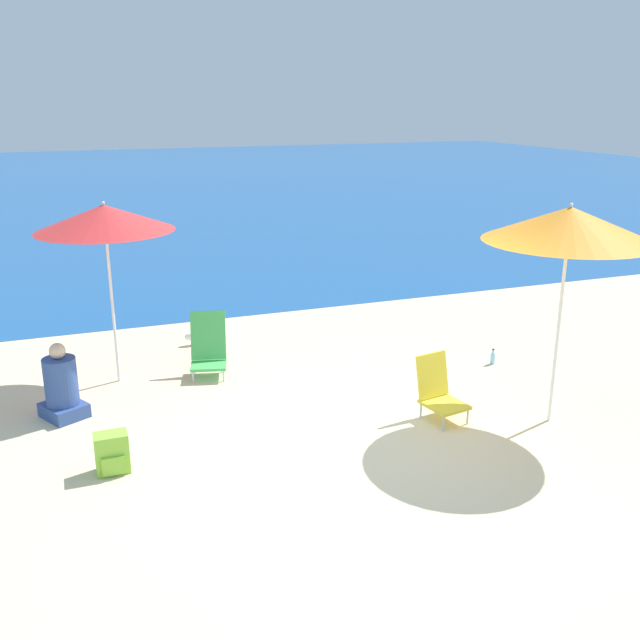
% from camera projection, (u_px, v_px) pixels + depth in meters
% --- Properties ---
extents(ground_plane, '(60.00, 60.00, 0.00)m').
position_uv_depth(ground_plane, '(371.00, 448.00, 7.38)').
color(ground_plane, beige).
extents(sea_water, '(60.00, 40.00, 0.01)m').
position_uv_depth(sea_water, '(124.00, 183.00, 29.67)').
color(sea_water, '#1E5699').
rests_on(sea_water, ground).
extents(beach_umbrella_orange, '(1.78, 1.78, 2.44)m').
position_uv_depth(beach_umbrella_orange, '(569.00, 224.00, 7.34)').
color(beach_umbrella_orange, white).
rests_on(beach_umbrella_orange, ground).
extents(beach_umbrella_red, '(1.66, 1.66, 2.29)m').
position_uv_depth(beach_umbrella_red, '(104.00, 218.00, 8.49)').
color(beach_umbrella_red, white).
rests_on(beach_umbrella_red, ground).
extents(beach_chair_green, '(0.57, 0.61, 0.81)m').
position_uv_depth(beach_chair_green, '(208.00, 347.00, 9.24)').
color(beach_chair_green, silver).
rests_on(beach_chair_green, ground).
extents(beach_chair_yellow, '(0.49, 0.60, 0.72)m').
position_uv_depth(beach_chair_yellow, '(438.00, 390.00, 8.00)').
color(beach_chair_yellow, silver).
rests_on(beach_chair_yellow, ground).
extents(person_seated_near, '(0.58, 0.61, 0.89)m').
position_uv_depth(person_seated_near, '(62.00, 388.00, 7.99)').
color(person_seated_near, '#334C8C').
rests_on(person_seated_near, ground).
extents(backpack_lime, '(0.32, 0.25, 0.40)m').
position_uv_depth(backpack_lime, '(112.00, 453.00, 6.86)').
color(backpack_lime, '#8ECC3D').
rests_on(backpack_lime, ground).
extents(water_bottle, '(0.06, 0.06, 0.22)m').
position_uv_depth(water_bottle, '(493.00, 358.00, 9.67)').
color(water_bottle, '#8CCCEA').
rests_on(water_bottle, ground).
extents(seagull, '(0.27, 0.11, 0.23)m').
position_uv_depth(seagull, '(194.00, 336.00, 10.39)').
color(seagull, gold).
rests_on(seagull, ground).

